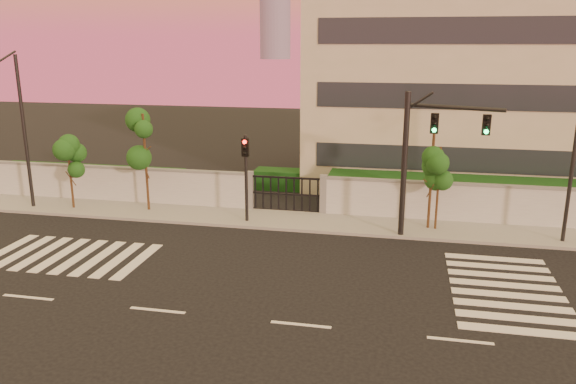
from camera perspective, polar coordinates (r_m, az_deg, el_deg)
name	(u,v)px	position (r m, az deg, el deg)	size (l,w,h in m)	color
ground	(301,325)	(18.78, 1.32, -13.34)	(120.00, 120.00, 0.00)	black
sidewalk	(338,224)	(28.33, 5.15, -3.22)	(60.00, 3.00, 0.15)	gray
perimeter_wall	(344,197)	(29.46, 5.74, -0.49)	(60.00, 0.36, 2.20)	#A9ABB0
hedge_row	(368,189)	(32.09, 8.13, 0.26)	(41.00, 4.25, 1.80)	#103713
institutional_building	(502,86)	(38.82, 20.95, 9.98)	(24.40, 12.40, 12.25)	#BBB69E
road_markings	(279,275)	(22.37, -0.96, -8.44)	(57.00, 7.62, 0.02)	silver
street_tree_b	(69,155)	(32.22, -21.36, 3.49)	(1.52, 1.21, 4.13)	#382314
street_tree_c	(145,140)	(30.43, -14.33, 5.10)	(1.63, 1.30, 5.32)	#382314
street_tree_d	(433,158)	(27.41, 14.51, 3.32)	(1.62, 1.29, 4.86)	#382314
street_tree_e	(440,170)	(27.44, 15.16, 2.21)	(1.40, 1.11, 4.18)	#382314
traffic_signal_main	(425,148)	(25.97, 13.72, 4.35)	(4.21, 1.55, 6.80)	black
traffic_signal_secondary	(246,168)	(27.82, -4.31, 2.43)	(0.35, 0.34, 4.53)	black
streetlight_west	(21,124)	(32.99, -25.47, 6.22)	(0.52, 2.09, 8.68)	black
streetlight_east	(576,151)	(27.37, 27.19, 3.74)	(0.48, 1.93, 8.04)	black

